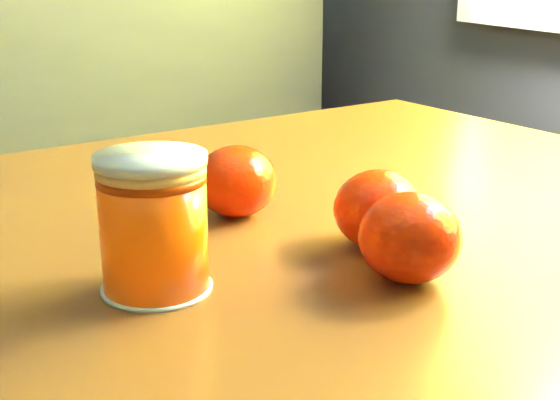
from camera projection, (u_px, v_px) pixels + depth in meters
name	position (u px, v px, depth m)	size (l,w,h in m)	color
table	(243.00, 325.00, 0.70)	(1.10, 0.84, 0.76)	brown
juice_glass	(154.00, 224.00, 0.52)	(0.08, 0.08, 0.09)	#E74704
orange_front	(378.00, 209.00, 0.60)	(0.07, 0.07, 0.06)	red
orange_back	(236.00, 181.00, 0.68)	(0.07, 0.07, 0.06)	red
orange_extra	(410.00, 237.00, 0.54)	(0.07, 0.07, 0.06)	red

